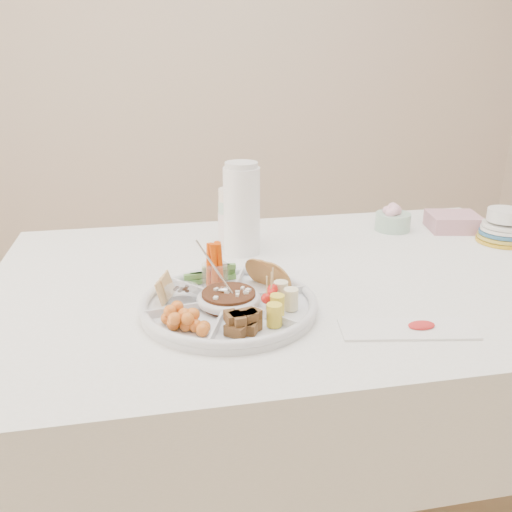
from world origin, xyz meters
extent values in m
plane|color=tan|center=(0.00, 0.00, 0.00)|extent=(4.00, 4.00, 0.00)
cube|color=beige|center=(0.00, 2.00, 1.35)|extent=(4.00, 0.02, 2.70)
cube|color=white|center=(0.00, 0.00, 0.38)|extent=(1.52, 1.02, 0.76)
cylinder|color=silver|center=(-0.20, -0.17, 0.78)|extent=(0.44, 0.44, 0.04)
cylinder|color=#491F13|center=(-0.20, -0.17, 0.79)|extent=(0.14, 0.14, 0.04)
cylinder|color=#BBBCBA|center=(-0.12, 0.27, 0.86)|extent=(0.10, 0.10, 0.21)
cylinder|color=white|center=(-0.11, 0.19, 0.89)|extent=(0.12, 0.12, 0.26)
cylinder|color=silver|center=(0.40, 0.31, 0.80)|extent=(0.13, 0.13, 0.08)
cube|color=#C58B99|center=(0.59, 0.27, 0.78)|extent=(0.18, 0.16, 0.05)
cylinder|color=gold|center=(0.67, 0.13, 0.81)|extent=(0.18, 0.18, 0.10)
cube|color=silver|center=(0.15, -0.33, 0.76)|extent=(0.28, 0.14, 0.01)
camera|label=1|loc=(-0.34, -1.23, 1.29)|focal=38.00mm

